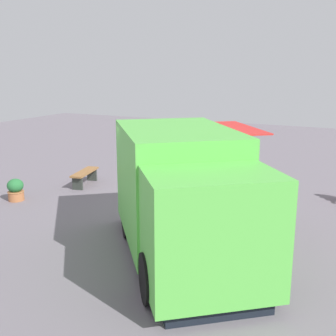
% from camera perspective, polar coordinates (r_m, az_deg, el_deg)
% --- Properties ---
extents(ground_plane, '(40.00, 40.00, 0.00)m').
position_cam_1_polar(ground_plane, '(10.85, 0.95, -7.24)').
color(ground_plane, slate).
extents(food_truck, '(5.21, 4.75, 2.62)m').
position_cam_1_polar(food_truck, '(8.51, 2.15, -4.13)').
color(food_truck, '#5CC749').
rests_on(food_truck, ground_plane).
extents(planter_flowering_near, '(0.41, 0.41, 0.64)m').
position_cam_1_polar(planter_flowering_near, '(13.89, 7.11, -1.31)').
color(planter_flowering_near, silver).
rests_on(planter_flowering_near, ground_plane).
extents(planter_flowering_far, '(0.48, 0.48, 0.66)m').
position_cam_1_polar(planter_flowering_far, '(13.18, -20.11, -2.79)').
color(planter_flowering_far, '#B46B41').
rests_on(planter_flowering_far, ground_plane).
extents(plaza_bench, '(1.51, 0.71, 0.48)m').
position_cam_1_polar(plaza_bench, '(14.28, -11.30, -0.92)').
color(plaza_bench, olive).
rests_on(plaza_bench, ground_plane).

